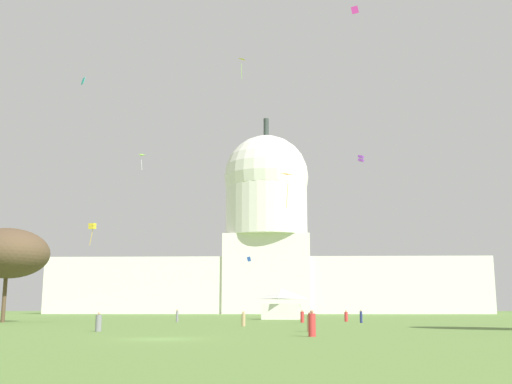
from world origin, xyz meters
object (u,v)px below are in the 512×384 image
person_red_mid_center (346,317)px  kite_orange_low (289,180)px  person_grey_edge_west (177,316)px  kite_lime_mid (141,158)px  person_navy_lawn_far_right (361,317)px  person_red_near_tree_west (302,317)px  person_red_mid_left (312,325)px  tree_west_far (8,253)px  kite_magenta_high (355,10)px  event_tent (282,304)px  kite_yellow_low (92,226)px  person_tan_edge_east (310,323)px  kite_gold_high (243,62)px  kite_turquoise_high (83,81)px  capitol_building (266,246)px  kite_blue_low (249,259)px  person_grey_mid_right (99,323)px  person_tan_near_tree_east (243,319)px  kite_violet_mid (361,159)px

person_red_mid_center → kite_orange_low: size_ratio=0.37×
person_grey_edge_west → kite_lime_mid: 62.76m
person_navy_lawn_far_right → person_red_near_tree_west: size_ratio=0.99×
kite_lime_mid → person_red_mid_left: bearing=85.2°
tree_west_far → kite_magenta_high: (44.55, -7.29, 29.28)m
event_tent → kite_yellow_low: bearing=-156.4°
person_tan_edge_east → person_grey_edge_west: (-15.53, 33.38, 0.13)m
kite_gold_high → kite_turquoise_high: size_ratio=3.82×
person_grey_edge_west → person_tan_edge_east: bearing=137.1°
person_grey_edge_west → kite_turquoise_high: 38.90m
kite_yellow_low → person_red_mid_center: bearing=-0.1°
person_red_mid_left → kite_orange_low: (-0.73, 35.51, 16.71)m
capitol_building → kite_lime_mid: size_ratio=46.20×
person_red_mid_left → kite_turquoise_high: 67.26m
person_grey_edge_west → kite_lime_mid: bearing=-49.2°
capitol_building → kite_lime_mid: capitol_building is taller
kite_yellow_low → kite_orange_low: bearing=-18.6°
kite_magenta_high → kite_lime_mid: 72.32m
kite_blue_low → kite_gold_high: (0.74, -43.63, 37.35)m
kite_magenta_high → person_red_mid_center: bearing=146.6°
person_tan_edge_east → kite_blue_low: (-10.15, 116.34, 13.94)m
person_tan_edge_east → person_grey_mid_right: size_ratio=1.00×
person_tan_near_tree_east → person_tan_edge_east: size_ratio=1.00×
event_tent → person_red_mid_left: bearing=-81.1°
kite_yellow_low → kite_lime_mid: (-1.49, 38.15, 20.15)m
person_red_mid_left → person_red_mid_center: 45.71m
event_tent → kite_turquoise_high: (-29.84, -14.13, 33.14)m
person_tan_near_tree_east → kite_violet_mid: kite_violet_mid is taller
kite_violet_mid → event_tent: bearing=-21.5°
person_red_near_tree_west → kite_orange_low: (-1.57, -3.62, 16.72)m
kite_magenta_high → capitol_building: bearing=149.6°
person_red_near_tree_west → person_grey_mid_right: 35.15m
person_red_mid_left → person_grey_edge_west: bearing=163.2°
person_red_mid_center → person_red_near_tree_west: (-6.09, -6.05, 0.05)m
kite_magenta_high → kite_lime_mid: bearing=177.3°
capitol_building → person_red_mid_left: capitol_building is taller
kite_gold_high → kite_turquoise_high: 42.95m
tree_west_far → person_red_near_tree_west: tree_west_far is taller
kite_magenta_high → kite_gold_high: bearing=162.6°
event_tent → person_tan_edge_east: 54.05m
person_grey_edge_west → kite_gold_high: 64.83m
kite_lime_mid → kite_orange_low: 66.81m
capitol_building → person_grey_mid_right: size_ratio=98.11×
kite_turquoise_high → person_red_near_tree_west: bearing=79.8°
person_tan_near_tree_east → kite_yellow_low: kite_yellow_low is taller
capitol_building → kite_turquoise_high: 123.98m
person_tan_edge_east → kite_violet_mid: kite_violet_mid is taller
person_tan_near_tree_east → kite_gold_high: 78.07m
event_tent → kite_blue_low: size_ratio=5.37×
person_tan_near_tree_east → kite_gold_high: size_ratio=0.36×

